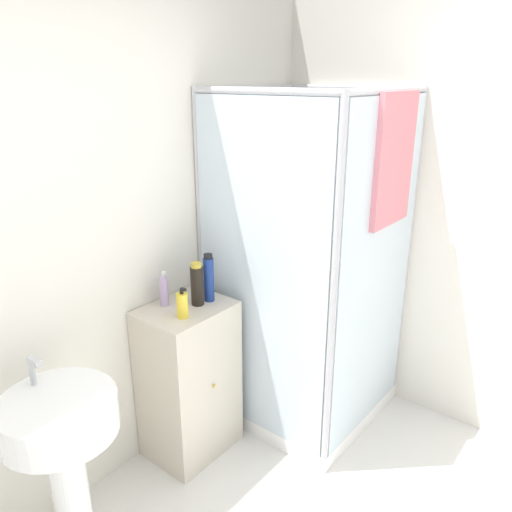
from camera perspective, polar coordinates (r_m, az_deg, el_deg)
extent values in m
cube|color=silver|center=(2.38, -20.69, -0.02)|extent=(6.40, 0.06, 2.50)
cube|color=white|center=(3.39, 5.21, -15.63)|extent=(0.90, 0.90, 0.09)
cylinder|color=#B2B2B7|center=(3.51, 3.73, 2.82)|extent=(0.04, 0.04, 1.96)
cylinder|color=#B2B2B7|center=(2.89, -6.20, -1.11)|extent=(0.04, 0.04, 1.96)
cylinder|color=#B2B2B7|center=(3.13, 16.79, -0.18)|extent=(0.04, 0.04, 1.96)
cylinder|color=#B2B2B7|center=(2.40, 8.77, -5.72)|extent=(0.04, 0.04, 1.96)
cylinder|color=#B2B2B7|center=(2.56, 15.09, 17.77)|extent=(0.86, 0.04, 0.04)
cylinder|color=#B2B2B7|center=(3.02, -0.83, 18.63)|extent=(0.86, 0.04, 0.04)
cylinder|color=#B2B2B7|center=(2.41, 0.66, 18.32)|extent=(0.04, 0.86, 0.04)
cylinder|color=#B2B2B7|center=(3.14, 10.96, 18.34)|extent=(0.04, 0.86, 0.04)
cube|color=silver|center=(2.74, 13.59, -2.13)|extent=(0.83, 0.01, 1.83)
cube|color=silver|center=(2.60, 0.42, -2.77)|extent=(0.01, 0.83, 1.83)
cylinder|color=#B7BABF|center=(3.37, 2.51, -0.69)|extent=(0.02, 0.02, 1.47)
cylinder|color=#B7BABF|center=(3.16, 3.47, 12.05)|extent=(0.07, 0.07, 0.04)
cube|color=#D1757F|center=(2.62, 15.56, 10.50)|extent=(0.40, 0.03, 0.66)
cube|color=beige|center=(2.84, -7.66, -13.86)|extent=(0.47, 0.37, 0.88)
sphere|color=gold|center=(2.70, -4.75, -14.58)|extent=(0.02, 0.02, 0.02)
cylinder|color=white|center=(2.44, -20.28, -24.63)|extent=(0.15, 0.15, 0.69)
cylinder|color=white|center=(2.17, -21.64, -16.60)|extent=(0.45, 0.45, 0.15)
cylinder|color=#B7BABF|center=(2.22, -24.24, -11.84)|extent=(0.02, 0.02, 0.13)
cube|color=#B7BABF|center=(2.17, -24.00, -10.94)|extent=(0.02, 0.07, 0.02)
cylinder|color=yellow|center=(2.49, -8.42, -5.61)|extent=(0.06, 0.06, 0.13)
cylinder|color=black|center=(2.46, -8.51, -4.06)|extent=(0.02, 0.02, 0.02)
cube|color=black|center=(2.44, -8.30, -3.80)|extent=(0.01, 0.03, 0.01)
cylinder|color=black|center=(2.60, -6.74, -3.43)|extent=(0.07, 0.07, 0.21)
cylinder|color=gold|center=(2.56, -6.85, -1.04)|extent=(0.06, 0.06, 0.02)
cylinder|color=navy|center=(2.63, -5.42, -2.71)|extent=(0.06, 0.06, 0.24)
cylinder|color=black|center=(2.59, -5.51, -0.03)|extent=(0.05, 0.05, 0.02)
cylinder|color=#B299C6|center=(2.63, -10.48, -3.98)|extent=(0.04, 0.04, 0.16)
cylinder|color=silver|center=(2.59, -10.60, -2.16)|extent=(0.02, 0.02, 0.02)
cube|color=silver|center=(2.58, -10.46, -1.89)|extent=(0.01, 0.02, 0.01)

